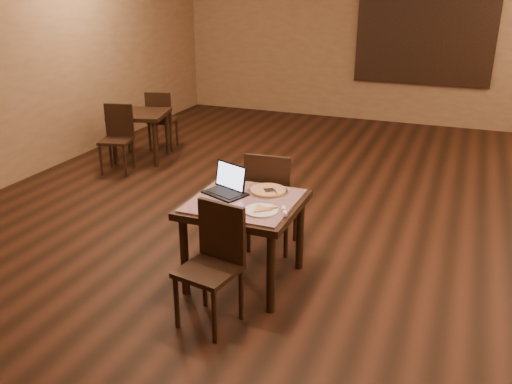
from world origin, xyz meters
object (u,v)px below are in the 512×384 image
at_px(other_table_b_chair_near, 118,134).
at_px(pizza_pan, 268,191).
at_px(laptop, 228,185).
at_px(other_table_b_chair_far, 161,117).
at_px(tiled_table, 244,211).
at_px(chair_main_near, 214,258).
at_px(other_table_b, 140,120).
at_px(chair_main_far, 270,196).

bearing_deg(other_table_b_chair_near, pizza_pan, -47.09).
height_order(laptop, other_table_b_chair_far, laptop).
relative_size(laptop, pizza_pan, 1.17).
bearing_deg(tiled_table, other_table_b_chair_near, 142.70).
height_order(chair_main_near, pizza_pan, chair_main_near).
height_order(pizza_pan, other_table_b, pizza_pan).
height_order(laptop, other_table_b_chair_near, laptop).
distance_m(chair_main_near, other_table_b_chair_near, 3.88).
xyz_separation_m(other_table_b_chair_near, other_table_b_chair_far, (0.04, 1.06, 0.00)).
bearing_deg(pizza_pan, tiled_table, -116.57).
xyz_separation_m(chair_main_near, other_table_b_chair_near, (-2.77, 2.72, -0.02)).
distance_m(tiled_table, other_table_b_chair_far, 4.17).
bearing_deg(chair_main_far, chair_main_near, 86.69).
xyz_separation_m(pizza_pan, other_table_b, (-2.86, 2.39, -0.18)).
bearing_deg(other_table_b, other_table_b_chair_near, -106.31).
distance_m(tiled_table, chair_main_near, 0.63).
bearing_deg(other_table_b_chair_far, chair_main_far, 122.67).
height_order(pizza_pan, other_table_b_chair_far, other_table_b_chair_far).
bearing_deg(laptop, other_table_b_chair_near, 163.88).
height_order(tiled_table, other_table_b, tiled_table).
bearing_deg(tiled_table, pizza_pan, 63.44).
bearing_deg(other_table_b_chair_near, chair_main_far, -42.51).
xyz_separation_m(chair_main_far, pizza_pan, (0.11, -0.37, 0.20)).
height_order(chair_main_near, laptop, laptop).
height_order(other_table_b, other_table_b_chair_far, other_table_b_chair_far).
bearing_deg(chair_main_far, other_table_b_chair_far, -46.85).
bearing_deg(other_table_b_chair_near, other_table_b, 73.69).
distance_m(chair_main_far, pizza_pan, 0.44).
relative_size(chair_main_far, other_table_b_chair_far, 1.10).
height_order(chair_main_far, laptop, same).
height_order(other_table_b, other_table_b_chair_near, other_table_b_chair_near).
bearing_deg(other_table_b_chair_far, chair_main_near, 111.65).
height_order(chair_main_far, other_table_b_chair_near, chair_main_far).
distance_m(chair_main_near, pizza_pan, 0.90).
relative_size(chair_main_near, laptop, 2.27).
bearing_deg(other_table_b_chair_far, other_table_b_chair_near, 73.69).
height_order(tiled_table, laptop, laptop).
distance_m(chair_main_near, chair_main_far, 1.23).
xyz_separation_m(chair_main_near, laptop, (-0.21, 0.72, 0.29)).
xyz_separation_m(laptop, other_table_b, (-2.54, 2.53, -0.24)).
height_order(chair_main_near, other_table_b, chair_main_near).
relative_size(chair_main_far, other_table_b, 1.10).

